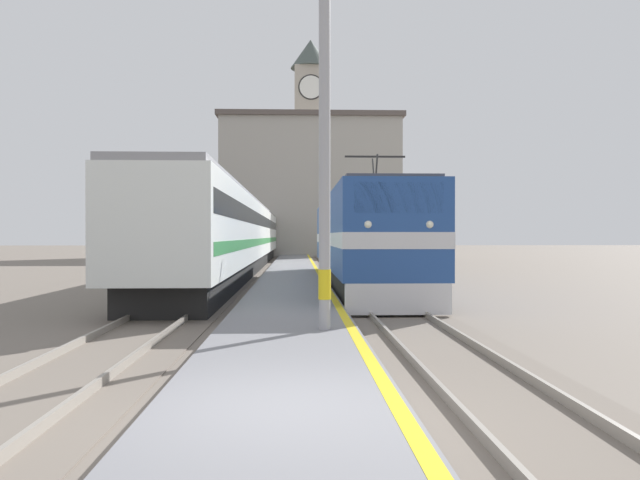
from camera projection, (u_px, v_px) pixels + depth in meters
ground_plane at (293, 272)px, 36.85m from camera, size 200.00×200.00×0.00m
platform at (293, 275)px, 31.86m from camera, size 2.89×140.00×0.26m
rail_track_near at (348, 277)px, 31.96m from camera, size 2.84×140.00×0.16m
rail_track_far at (229, 277)px, 31.73m from camera, size 2.84×140.00×0.16m
locomotive_train at (360, 240)px, 25.76m from camera, size 2.92×19.75×4.81m
passenger_train at (240, 234)px, 37.75m from camera, size 2.92×46.47×4.09m
catenary_mast at (329, 132)px, 12.45m from camera, size 2.37×0.25×7.88m
clock_tower at (311, 140)px, 78.19m from camera, size 5.01×5.01×26.72m
station_building at (310, 186)px, 64.43m from camera, size 18.78×6.87×14.49m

